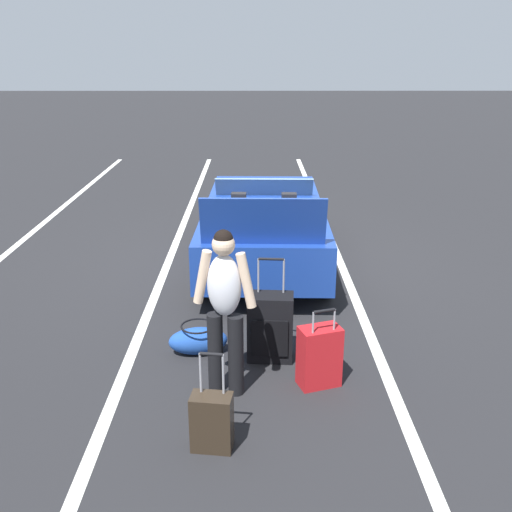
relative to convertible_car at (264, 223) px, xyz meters
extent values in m
plane|color=black|center=(-0.20, 0.00, -0.59)|extent=(80.00, 80.00, 0.00)
cube|color=silver|center=(-0.20, -1.20, -0.59)|extent=(18.00, 0.12, 0.01)
cube|color=silver|center=(-0.20, 1.50, -0.59)|extent=(18.00, 0.12, 0.01)
cube|color=navy|center=(-0.20, 0.00, 0.03)|extent=(4.14, 1.85, 0.64)
cube|color=navy|center=(1.24, -0.03, -0.08)|extent=(1.35, 1.70, 0.38)
cube|color=slate|center=(0.31, -0.01, 0.50)|extent=(0.22, 1.55, 0.31)
cube|color=black|center=(-0.39, 0.38, 0.46)|extent=(0.17, 0.22, 0.22)
cube|color=black|center=(-0.41, -0.36, 0.46)|extent=(0.17, 0.22, 0.22)
cube|color=navy|center=(-2.15, 0.05, 0.63)|extent=(0.20, 1.50, 0.63)
cylinder|color=black|center=(1.09, 0.78, -0.29)|extent=(0.60, 0.23, 0.60)
cylinder|color=black|center=(1.05, -0.83, -0.29)|extent=(0.60, 0.23, 0.60)
cylinder|color=black|center=(-1.45, 0.84, -0.29)|extent=(0.60, 0.23, 0.60)
cylinder|color=black|center=(-1.49, -0.78, -0.29)|extent=(0.60, 0.23, 0.60)
cube|color=black|center=(-3.18, -0.01, -0.22)|extent=(0.31, 0.50, 0.74)
cube|color=black|center=(-3.33, 0.00, -0.28)|extent=(0.05, 0.38, 0.41)
cylinder|color=gray|center=(-3.11, -0.15, 0.33)|extent=(0.02, 0.02, 0.37)
cylinder|color=gray|center=(-3.09, 0.11, 0.33)|extent=(0.02, 0.02, 0.37)
cylinder|color=black|center=(-3.10, -0.02, 0.52)|extent=(0.05, 0.27, 0.03)
sphere|color=black|center=(-3.09, -0.19, -0.57)|extent=(0.04, 0.04, 0.04)
sphere|color=black|center=(-3.06, 0.15, -0.57)|extent=(0.04, 0.04, 0.04)
cube|color=red|center=(-3.70, -0.48, -0.28)|extent=(0.35, 0.46, 0.62)
cube|color=maroon|center=(-3.58, -0.44, -0.33)|extent=(0.12, 0.31, 0.34)
cylinder|color=gray|center=(-3.80, -0.40, 0.13)|extent=(0.03, 0.03, 0.21)
cylinder|color=gray|center=(-3.73, -0.61, 0.13)|extent=(0.03, 0.03, 0.21)
cylinder|color=black|center=(-3.76, -0.50, 0.24)|extent=(0.10, 0.22, 0.03)
sphere|color=black|center=(-3.83, -0.38, -0.57)|extent=(0.04, 0.04, 0.04)
sphere|color=black|center=(-3.74, -0.64, -0.57)|extent=(0.04, 0.04, 0.04)
cube|color=#2D2319|center=(-4.67, 0.51, -0.34)|extent=(0.24, 0.36, 0.50)
cylinder|color=gray|center=(-4.63, 0.41, 0.09)|extent=(0.02, 0.02, 0.36)
cylinder|color=gray|center=(-4.61, 0.59, 0.09)|extent=(0.02, 0.02, 0.36)
cylinder|color=black|center=(-4.62, 0.50, 0.26)|extent=(0.05, 0.19, 0.03)
sphere|color=black|center=(-4.61, 0.38, -0.57)|extent=(0.04, 0.04, 0.04)
sphere|color=black|center=(-4.58, 0.62, -0.57)|extent=(0.04, 0.04, 0.04)
ellipsoid|color=#1E479E|center=(-3.07, 0.77, -0.44)|extent=(0.38, 0.67, 0.30)
torus|color=black|center=(-3.07, 0.77, -0.26)|extent=(0.42, 0.42, 0.02)
cylinder|color=black|center=(-3.81, 0.53, -0.18)|extent=(0.18, 0.18, 0.82)
cylinder|color=black|center=(-3.85, 0.33, -0.18)|extent=(0.18, 0.18, 0.82)
ellipsoid|color=silver|center=(-3.83, 0.43, 0.53)|extent=(0.28, 0.36, 0.60)
sphere|color=beige|center=(-3.83, 0.43, 0.92)|extent=(0.21, 0.21, 0.21)
sphere|color=black|center=(-3.83, 0.43, 0.97)|extent=(0.18, 0.18, 0.18)
cylinder|color=beige|center=(-3.78, 0.63, 0.59)|extent=(0.13, 0.21, 0.53)
cylinder|color=beige|center=(-3.87, 0.23, 0.59)|extent=(0.13, 0.21, 0.53)
camera|label=1|loc=(-8.70, 0.16, 2.56)|focal=40.63mm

